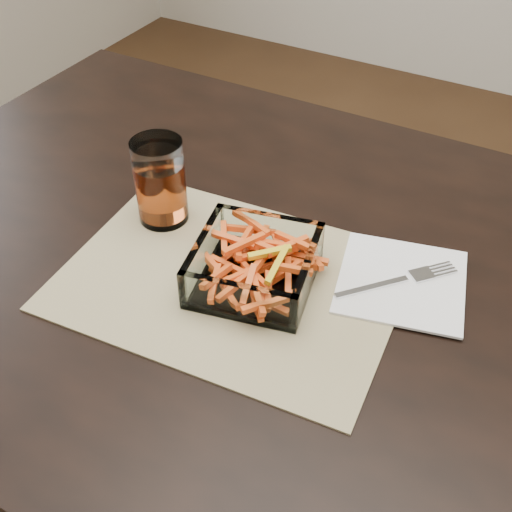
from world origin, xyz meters
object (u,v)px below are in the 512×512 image
object	(u,v)px
dining_table	(349,337)
tumbler	(160,184)
glass_bowl	(254,268)
fork	(400,280)

from	to	relation	value
dining_table	tumbler	size ratio (longest dim) A/B	12.18
glass_bowl	fork	xyz separation A→B (m)	(0.17, 0.09, -0.02)
glass_bowl	tumbler	distance (m)	0.20
glass_bowl	fork	distance (m)	0.20
dining_table	fork	world-z (taller)	fork
dining_table	tumbler	bearing A→B (deg)	178.30
dining_table	fork	size ratio (longest dim) A/B	11.15
dining_table	tumbler	world-z (taller)	tumbler
glass_bowl	dining_table	bearing A→B (deg)	20.72
dining_table	fork	bearing A→B (deg)	43.54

